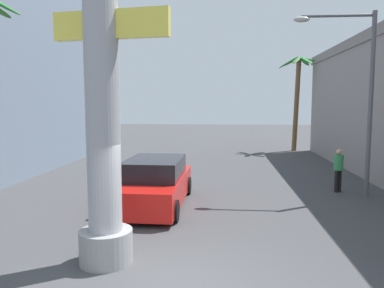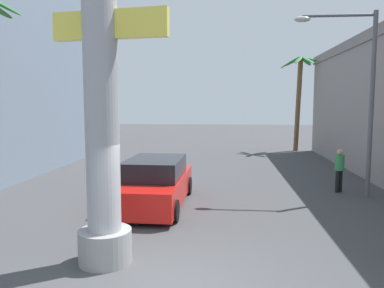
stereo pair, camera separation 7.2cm
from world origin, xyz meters
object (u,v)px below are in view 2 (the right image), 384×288
Objects in this scene: street_lamp at (358,84)px; palm_tree_far_right at (299,89)px; pedestrian_mid_right at (339,167)px; neon_sign_pole at (101,52)px; car_lead at (155,183)px; pedestrian_far_left at (114,146)px.

palm_tree_far_right is at bearing 87.86° from street_lamp.
pedestrian_mid_right is at bearing -93.68° from palm_tree_far_right.
neon_sign_pole reaches higher than pedestrian_mid_right.
pedestrian_far_left reaches higher than car_lead.
car_lead is (0.21, 4.47, -3.61)m from neon_sign_pole.
street_lamp is 13.16m from pedestrian_far_left.
pedestrian_far_left is at bearing 148.07° from street_lamp.
car_lead is 2.89× the size of pedestrian_far_left.
street_lamp is 3.97× the size of pedestrian_mid_right.
neon_sign_pole is 5.77× the size of pedestrian_mid_right.
pedestrian_mid_right is (-0.81, -12.59, -3.40)m from palm_tree_far_right.
pedestrian_far_left is at bearing 114.93° from car_lead.
street_lamp is 3.93× the size of pedestrian_far_left.
car_lead is at bearing -165.29° from street_lamp.
car_lead is at bearing -116.06° from palm_tree_far_right.
car_lead is at bearing 87.30° from neon_sign_pole.
palm_tree_far_right is (7.58, 19.55, 0.01)m from neon_sign_pole.
street_lamp is 3.15m from pedestrian_mid_right.
palm_tree_far_right is (7.37, 15.07, 3.61)m from car_lead.
neon_sign_pole is 1.98× the size of car_lead.
palm_tree_far_right is (0.50, 13.27, 0.33)m from street_lamp.
palm_tree_far_right reaches higher than pedestrian_far_left.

